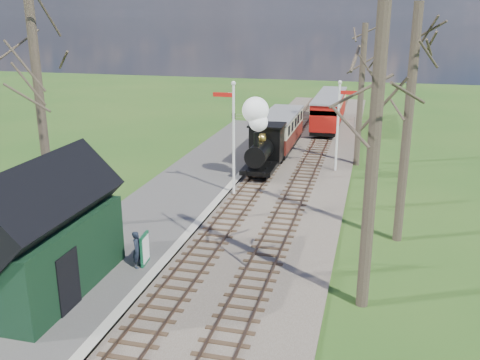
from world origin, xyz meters
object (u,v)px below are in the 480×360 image
object	(u,v)px
red_carriage_b	(332,105)
sign_board	(145,249)
locomotive	(262,140)
person	(137,249)
station_shed	(42,235)
semaphore_near	(232,131)
coach	(280,130)
semaphore_far	(339,119)
bench	(52,302)
red_carriage_a	(326,115)

from	to	relation	value
red_carriage_b	sign_board	bearing A→B (deg)	-97.88
locomotive	person	size ratio (longest dim) A/B	3.33
station_shed	semaphore_near	world-z (taller)	semaphore_near
coach	person	size ratio (longest dim) A/B	5.34
semaphore_far	locomotive	bearing A→B (deg)	-156.49
semaphore_near	person	distance (m)	10.06
red_carriage_b	sign_board	xyz separation A→B (m)	(-4.39, -31.69, -0.77)
semaphore_near	red_carriage_b	bearing A→B (deg)	81.45
station_shed	semaphore_near	distance (m)	12.58
semaphore_far	bench	world-z (taller)	semaphore_far
red_carriage_a	semaphore_far	bearing A→B (deg)	-80.77
bench	coach	bearing A→B (deg)	82.21
station_shed	locomotive	xyz separation A→B (m)	(4.29, 16.09, -0.04)
red_carriage_a	person	xyz separation A→B (m)	(-4.54, -26.53, -0.66)
coach	semaphore_far	bearing A→B (deg)	-43.57
station_shed	coach	distance (m)	22.58
semaphore_near	red_carriage_a	xyz separation A→B (m)	(3.37, 16.91, -2.03)
red_carriage_a	person	size ratio (longest dim) A/B	3.76
bench	person	xyz separation A→B (m)	(1.28, 3.76, 0.34)
red_carriage_b	coach	bearing A→B (deg)	-101.98
semaphore_near	coach	size ratio (longest dim) A/B	0.80
semaphore_near	locomotive	bearing A→B (deg)	79.52
red_carriage_a	sign_board	distance (m)	26.57
locomotive	bench	size ratio (longest dim) A/B	3.21
sign_board	bench	xyz separation A→B (m)	(-1.43, -4.10, -0.22)
coach	red_carriage_a	world-z (taller)	coach
semaphore_near	person	size ratio (longest dim) A/B	4.27
station_shed	locomotive	bearing A→B (deg)	75.09
station_shed	semaphore_far	size ratio (longest dim) A/B	1.10
station_shed	sign_board	bearing A→B (deg)	47.33
coach	red_carriage_a	distance (m)	7.23
coach	red_carriage_a	bearing A→B (deg)	68.94
coach	red_carriage_b	xyz separation A→B (m)	(2.60, 12.25, -0.03)
station_shed	coach	bearing A→B (deg)	79.03
sign_board	person	size ratio (longest dim) A/B	0.85
red_carriage_a	sign_board	bearing A→B (deg)	-99.51
semaphore_far	semaphore_near	bearing A→B (deg)	-130.60
red_carriage_a	person	distance (m)	26.92
red_carriage_b	person	xyz separation A→B (m)	(-4.54, -32.03, -0.66)
semaphore_near	semaphore_far	world-z (taller)	semaphore_near
semaphore_far	red_carriage_a	world-z (taller)	semaphore_far
locomotive	sign_board	world-z (taller)	locomotive
red_carriage_b	person	bearing A→B (deg)	-98.07
red_carriage_b	semaphore_near	bearing A→B (deg)	-98.55
bench	person	size ratio (longest dim) A/B	1.04
locomotive	sign_board	distance (m)	13.56
station_shed	red_carriage_a	world-z (taller)	station_shed
semaphore_far	coach	distance (m)	6.28
semaphore_near	person	xyz separation A→B (m)	(-1.17, -9.62, -2.69)
locomotive	semaphore_near	bearing A→B (deg)	-100.48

